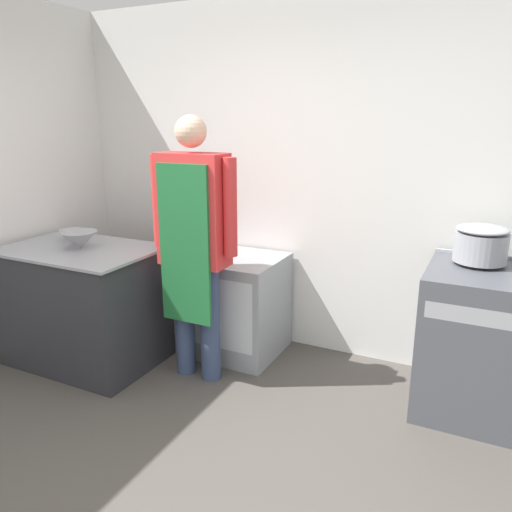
% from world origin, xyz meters
% --- Properties ---
extents(wall_back, '(8.00, 0.05, 2.70)m').
position_xyz_m(wall_back, '(0.00, 2.20, 1.35)').
color(wall_back, white).
rests_on(wall_back, ground_plane).
extents(prep_counter, '(1.14, 0.78, 0.90)m').
position_xyz_m(prep_counter, '(-1.42, 1.19, 0.45)').
color(prep_counter, '#2D2D33').
rests_on(prep_counter, ground_plane).
extents(stove, '(1.03, 0.72, 0.95)m').
position_xyz_m(stove, '(1.48, 1.77, 0.47)').
color(stove, '#4C4F56').
rests_on(stove, ground_plane).
extents(fridge_unit, '(0.65, 0.64, 0.78)m').
position_xyz_m(fridge_unit, '(-0.43, 1.83, 0.39)').
color(fridge_unit, '#93999E').
rests_on(fridge_unit, ground_plane).
extents(person_cook, '(0.66, 0.24, 1.84)m').
position_xyz_m(person_cook, '(-0.52, 1.35, 1.06)').
color(person_cook, '#38476B').
rests_on(person_cook, ground_plane).
extents(mixing_bowl, '(0.26, 0.26, 0.13)m').
position_xyz_m(mixing_bowl, '(-1.39, 1.18, 0.96)').
color(mixing_bowl, '#9EA0A8').
rests_on(mixing_bowl, prep_counter).
extents(small_bowl, '(0.17, 0.17, 0.09)m').
position_xyz_m(small_bowl, '(-1.64, 1.33, 0.94)').
color(small_bowl, '#9EA0A8').
rests_on(small_bowl, prep_counter).
extents(stock_pot, '(0.32, 0.32, 0.23)m').
position_xyz_m(stock_pot, '(1.25, 1.89, 1.07)').
color(stock_pot, '#9EA0A8').
rests_on(stock_pot, stove).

